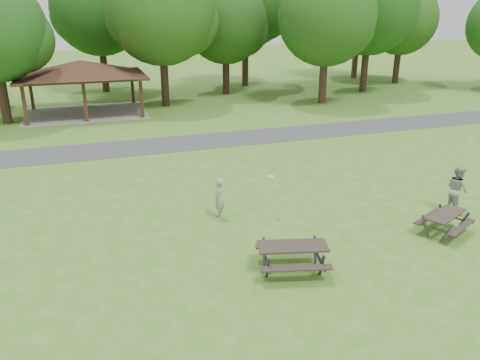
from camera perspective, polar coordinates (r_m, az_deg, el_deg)
The scene contains 16 objects.
ground at distance 13.99m, azimuth 1.40°, elevation -10.93°, with size 160.00×160.00×0.00m, color #467521.
asphalt_path at distance 26.56m, azimuth -9.02°, elevation 4.29°, with size 120.00×3.20×0.02m, color #3F3F41.
pavilion at distance 35.46m, azimuth -18.79°, elevation 12.55°, with size 8.60×7.01×3.76m.
tree_row_e at distance 36.77m, azimuth -9.46°, elevation 19.39°, with size 8.40×8.00×11.02m.
tree_row_f at distance 41.60m, azimuth -1.67°, elevation 18.43°, with size 7.35×7.00×9.55m.
tree_row_g at distance 37.92m, azimuth 10.62°, elevation 18.66°, with size 7.77×7.40×10.25m.
tree_row_h at distance 44.02m, azimuth 15.64°, elevation 19.40°, with size 8.61×8.20×11.37m.
tree_row_i at distance 50.34m, azimuth 19.17°, elevation 17.81°, with size 7.14×6.80×9.52m.
tree_deep_b at distance 44.29m, azimuth -16.74°, elevation 19.12°, with size 8.40×8.00×11.13m.
tree_deep_c at distance 45.85m, azimuth 0.79°, elevation 20.63°, with size 8.82×8.40×11.90m.
tree_deep_d at distance 52.91m, azimuth 14.42°, elevation 19.56°, with size 8.40×8.00×11.27m.
picnic_table_middle at distance 13.72m, azimuth 6.41°, elevation -8.65°, with size 2.34×2.05×0.87m.
picnic_table_far at distance 17.30m, azimuth 23.73°, elevation -4.29°, with size 2.16×2.00×0.75m.
frisbee_in_flight at distance 16.72m, azimuth 3.78°, elevation 0.43°, with size 0.27×0.27×0.02m.
frisbee_thrower at distance 16.89m, azimuth -2.60°, elevation -2.31°, with size 0.55×0.36×1.52m, color #959497.
frisbee_catcher at distance 19.14m, azimuth 24.93°, elevation -1.03°, with size 0.88×0.68×1.81m, color #9C9C9E.
Camera 1 is at (-4.15, -11.21, 7.28)m, focal length 35.00 mm.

